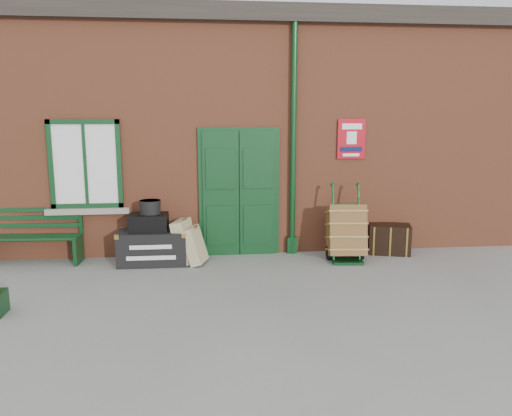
{
  "coord_description": "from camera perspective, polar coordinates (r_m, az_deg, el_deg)",
  "views": [
    {
      "loc": [
        -0.93,
        -7.21,
        2.46
      ],
      "look_at": [
        -0.09,
        0.6,
        1.0
      ],
      "focal_mm": 35.0,
      "sensor_mm": 36.0,
      "label": 1
    }
  ],
  "objects": [
    {
      "name": "dark_trunk",
      "position": [
        9.35,
        14.98,
        -3.43
      ],
      "size": [
        0.83,
        0.66,
        0.52
      ],
      "primitive_type": "cube",
      "rotation": [
        0.0,
        0.0,
        -0.29
      ],
      "color": "black",
      "rests_on": "ground"
    },
    {
      "name": "suitcase_front",
      "position": [
        8.42,
        -7.01,
        -4.25
      ],
      "size": [
        0.47,
        0.55,
        0.65
      ],
      "primitive_type": "cube",
      "rotation": [
        0.0,
        -0.29,
        -0.29
      ],
      "color": "tan",
      "rests_on": "ground"
    },
    {
      "name": "hatbox",
      "position": [
        8.47,
        -11.98,
        0.12
      ],
      "size": [
        0.34,
        0.34,
        0.23
      ],
      "primitive_type": "cylinder",
      "rotation": [
        0.0,
        0.0,
        -0.01
      ],
      "color": "black",
      "rests_on": "strongbox"
    },
    {
      "name": "porter_trolley",
      "position": [
        8.68,
        10.26,
        -2.69
      ],
      "size": [
        0.69,
        0.73,
        1.29
      ],
      "rotation": [
        0.0,
        0.0,
        -0.1
      ],
      "color": "#0E3818",
      "rests_on": "ground"
    },
    {
      "name": "houdini_trunk",
      "position": [
        8.59,
        -11.7,
        -4.38
      ],
      "size": [
        1.14,
        0.63,
        0.57
      ],
      "primitive_type": "cube",
      "rotation": [
        0.0,
        0.0,
        -0.01
      ],
      "color": "black",
      "rests_on": "ground"
    },
    {
      "name": "station_building",
      "position": [
        10.74,
        -1.17,
        8.94
      ],
      "size": [
        10.3,
        4.3,
        4.36
      ],
      "color": "#9D4F32",
      "rests_on": "ground"
    },
    {
      "name": "ground",
      "position": [
        7.67,
        1.18,
        -8.17
      ],
      "size": [
        80.0,
        80.0,
        0.0
      ],
      "primitive_type": "plane",
      "color": "gray",
      "rests_on": "ground"
    },
    {
      "name": "bench",
      "position": [
        9.21,
        -23.97,
        -2.83
      ],
      "size": [
        1.55,
        0.55,
        0.95
      ],
      "rotation": [
        0.0,
        0.0,
        -0.05
      ],
      "color": "#0E3618",
      "rests_on": "ground"
    },
    {
      "name": "suitcase_back",
      "position": [
        8.51,
        -8.23,
        -3.77
      ],
      "size": [
        0.45,
        0.58,
        0.74
      ],
      "primitive_type": "cube",
      "rotation": [
        0.0,
        -0.16,
        -0.29
      ],
      "color": "tan",
      "rests_on": "ground"
    },
    {
      "name": "strongbox",
      "position": [
        8.49,
        -12.14,
        -1.61
      ],
      "size": [
        0.63,
        0.46,
        0.28
      ],
      "primitive_type": "cube",
      "rotation": [
        0.0,
        0.0,
        -0.01
      ],
      "color": "black",
      "rests_on": "houdini_trunk"
    }
  ]
}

